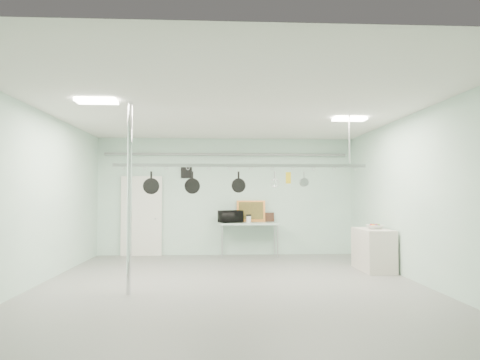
{
  "coord_description": "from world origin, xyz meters",
  "views": [
    {
      "loc": [
        -0.23,
        -7.78,
        1.64
      ],
      "look_at": [
        0.22,
        1.0,
        1.95
      ],
      "focal_mm": 32.0,
      "sensor_mm": 36.0,
      "label": 1
    }
  ],
  "objects": [
    {
      "name": "light_panel_left",
      "position": [
        -2.2,
        -0.8,
        3.16
      ],
      "size": [
        0.65,
        0.3,
        0.05
      ],
      "primitive_type": "cube",
      "color": "white",
      "rests_on": "ceiling"
    },
    {
      "name": "skillet_right",
      "position": [
        0.16,
        0.3,
        1.9
      ],
      "size": [
        0.28,
        0.14,
        0.38
      ],
      "primitive_type": null,
      "rotation": [
        0.0,
        0.0,
        -0.31
      ],
      "color": "black",
      "rests_on": "pot_rack"
    },
    {
      "name": "wall_vent",
      "position": [
        -1.1,
        3.97,
        2.25
      ],
      "size": [
        0.3,
        0.04,
        0.3
      ],
      "primitive_type": "cube",
      "color": "black",
      "rests_on": "back_wall"
    },
    {
      "name": "painting_large",
      "position": [
        0.67,
        3.9,
        1.2
      ],
      "size": [
        0.79,
        0.19,
        0.58
      ],
      "primitive_type": "cube",
      "rotation": [
        -0.14,
        0.0,
        -0.08
      ],
      "color": "#CA7936",
      "rests_on": "prep_table"
    },
    {
      "name": "floor",
      "position": [
        0.0,
        0.0,
        0.0
      ],
      "size": [
        8.0,
        8.0,
        0.0
      ],
      "primitive_type": "plane",
      "color": "gray",
      "rests_on": "ground"
    },
    {
      "name": "fruit_bowl",
      "position": [
        3.19,
        1.4,
        0.94
      ],
      "size": [
        0.4,
        0.4,
        0.09
      ],
      "primitive_type": "imported",
      "rotation": [
        0.0,
        0.0,
        0.12
      ],
      "color": "silver",
      "rests_on": "side_cabinet"
    },
    {
      "name": "conduit_pipe",
      "position": [
        0.0,
        3.9,
        2.75
      ],
      "size": [
        6.6,
        0.07,
        0.07
      ],
      "primitive_type": "cylinder",
      "rotation": [
        0.0,
        1.57,
        0.0
      ],
      "color": "gray",
      "rests_on": "back_wall"
    },
    {
      "name": "ceiling",
      "position": [
        0.0,
        0.0,
        3.19
      ],
      "size": [
        7.0,
        8.0,
        0.02
      ],
      "primitive_type": "cube",
      "color": "silver",
      "rests_on": "back_wall"
    },
    {
      "name": "grater",
      "position": [
        1.11,
        0.3,
        1.97
      ],
      "size": [
        0.1,
        0.06,
        0.24
      ],
      "primitive_type": null,
      "rotation": [
        0.0,
        0.0,
        -0.43
      ],
      "color": "yellow",
      "rests_on": "pot_rack"
    },
    {
      "name": "microwave",
      "position": [
        0.1,
        3.59,
        1.07
      ],
      "size": [
        0.69,
        0.6,
        0.32
      ],
      "primitive_type": "imported",
      "rotation": [
        0.0,
        0.0,
        3.57
      ],
      "color": "black",
      "rests_on": "prep_table"
    },
    {
      "name": "light_panel_right",
      "position": [
        2.4,
        0.6,
        3.16
      ],
      "size": [
        0.65,
        0.3,
        0.05
      ],
      "primitive_type": "cube",
      "color": "white",
      "rests_on": "ceiling"
    },
    {
      "name": "whisk",
      "position": [
        0.85,
        0.3,
        1.92
      ],
      "size": [
        0.17,
        0.17,
        0.34
      ],
      "primitive_type": null,
      "rotation": [
        0.0,
        0.0,
        -0.08
      ],
      "color": "silver",
      "rests_on": "pot_rack"
    },
    {
      "name": "coffee_canister",
      "position": [
        0.57,
        3.42,
        1.0
      ],
      "size": [
        0.13,
        0.13,
        0.18
      ],
      "primitive_type": "cylinder",
      "rotation": [
        0.0,
        0.0,
        0.11
      ],
      "color": "silver",
      "rests_on": "prep_table"
    },
    {
      "name": "fruit_cluster",
      "position": [
        3.19,
        1.4,
        0.98
      ],
      "size": [
        0.24,
        0.24,
        0.09
      ],
      "primitive_type": null,
      "color": "red",
      "rests_on": "fruit_bowl"
    },
    {
      "name": "back_wall",
      "position": [
        0.0,
        3.99,
        1.6
      ],
      "size": [
        7.0,
        0.02,
        3.2
      ],
      "primitive_type": "cube",
      "color": "silver",
      "rests_on": "floor"
    },
    {
      "name": "prep_table",
      "position": [
        0.6,
        3.6,
        0.83
      ],
      "size": [
        1.6,
        0.7,
        0.91
      ],
      "color": "#A6C3B6",
      "rests_on": "floor"
    },
    {
      "name": "saucepan",
      "position": [
        1.41,
        0.3,
        1.94
      ],
      "size": [
        0.18,
        0.11,
        0.29
      ],
      "primitive_type": null,
      "rotation": [
        0.0,
        0.0,
        -0.13
      ],
      "color": "#B5B4B9",
      "rests_on": "pot_rack"
    },
    {
      "name": "pot_rack",
      "position": [
        0.2,
        0.3,
        2.23
      ],
      "size": [
        4.8,
        0.06,
        1.0
      ],
      "color": "#B7B7BC",
      "rests_on": "ceiling"
    },
    {
      "name": "side_cabinet",
      "position": [
        3.15,
        1.4,
        0.45
      ],
      "size": [
        0.6,
        1.2,
        0.9
      ],
      "primitive_type": "cube",
      "color": "beige",
      "rests_on": "floor"
    },
    {
      "name": "right_wall",
      "position": [
        3.49,
        0.0,
        1.6
      ],
      "size": [
        0.02,
        8.0,
        3.2
      ],
      "primitive_type": "cube",
      "color": "silver",
      "rests_on": "floor"
    },
    {
      "name": "skillet_left",
      "position": [
        -1.48,
        0.3,
        1.88
      ],
      "size": [
        0.3,
        0.12,
        0.41
      ],
      "primitive_type": null,
      "rotation": [
        0.0,
        0.0,
        0.19
      ],
      "color": "black",
      "rests_on": "pot_rack"
    },
    {
      "name": "chrome_pole",
      "position": [
        -1.7,
        -0.6,
        1.6
      ],
      "size": [
        0.08,
        0.08,
        3.2
      ],
      "primitive_type": "cylinder",
      "color": "silver",
      "rests_on": "floor"
    },
    {
      "name": "door",
      "position": [
        -2.3,
        3.94,
        1.05
      ],
      "size": [
        1.1,
        0.1,
        2.2
      ],
      "primitive_type": "cube",
      "color": "silver",
      "rests_on": "floor"
    },
    {
      "name": "skillet_mid",
      "position": [
        -0.71,
        0.3,
        1.89
      ],
      "size": [
        0.3,
        0.13,
        0.4
      ],
      "primitive_type": null,
      "rotation": [
        0.0,
        0.0,
        0.26
      ],
      "color": "black",
      "rests_on": "pot_rack"
    },
    {
      "name": "painting_small",
      "position": [
        1.16,
        3.9,
        1.03
      ],
      "size": [
        0.31,
        0.11,
        0.25
      ],
      "primitive_type": "cube",
      "rotation": [
        -0.17,
        0.0,
        0.09
      ],
      "color": "#381F13",
      "rests_on": "prep_table"
    }
  ]
}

